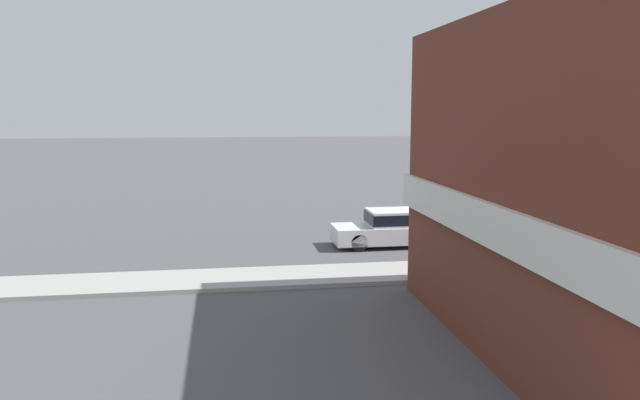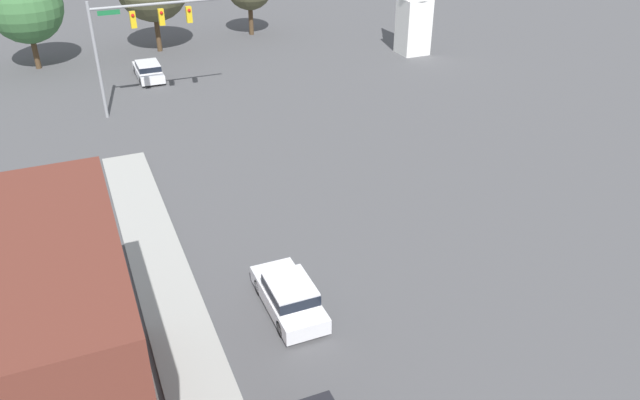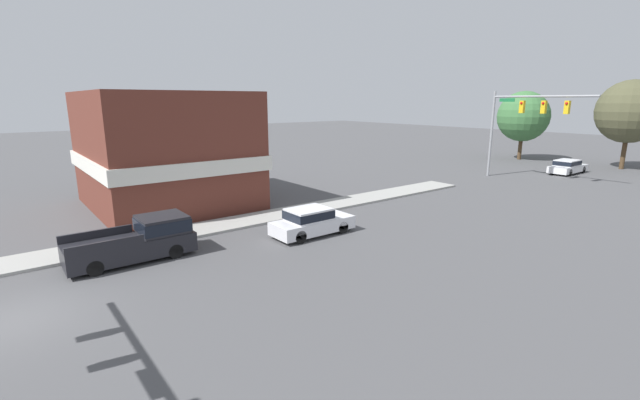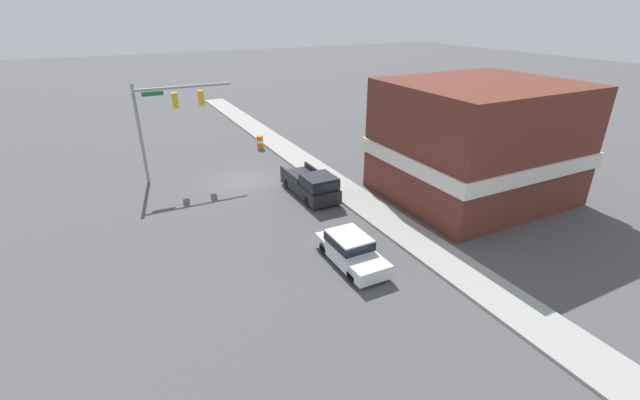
# 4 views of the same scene
# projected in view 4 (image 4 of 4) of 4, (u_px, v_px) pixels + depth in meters

# --- Properties ---
(ground_plane) EXTENTS (200.00, 200.00, 0.00)m
(ground_plane) POSITION_uv_depth(u_px,v_px,m) (242.00, 181.00, 31.14)
(ground_plane) COLOR #4C4C4F
(sidewalk_curb) EXTENTS (2.40, 60.00, 0.14)m
(sidewalk_curb) POSITION_uv_depth(u_px,v_px,m) (312.00, 167.00, 33.49)
(sidewalk_curb) COLOR #9E9E99
(sidewalk_curb) RESTS_ON ground
(near_signal_assembly) EXTENTS (6.69, 0.49, 7.01)m
(near_signal_assembly) POSITION_uv_depth(u_px,v_px,m) (168.00, 110.00, 29.59)
(near_signal_assembly) COLOR gray
(near_signal_assembly) RESTS_ON ground
(car_lead) EXTENTS (1.80, 4.43, 1.45)m
(car_lead) POSITION_uv_depth(u_px,v_px,m) (351.00, 249.00, 20.91)
(car_lead) COLOR black
(car_lead) RESTS_ON ground
(pickup_truck_parked) EXTENTS (2.01, 5.26, 1.81)m
(pickup_truck_parked) POSITION_uv_depth(u_px,v_px,m) (313.00, 185.00, 28.10)
(pickup_truck_parked) COLOR black
(pickup_truck_parked) RESTS_ON ground
(construction_barrel) EXTENTS (0.59, 0.59, 1.15)m
(construction_barrel) POSITION_uv_depth(u_px,v_px,m) (260.00, 142.00, 38.01)
(construction_barrel) COLOR orange
(construction_barrel) RESTS_ON ground
(corner_brick_building) EXTENTS (11.16, 9.62, 7.43)m
(corner_brick_building) POSITION_uv_depth(u_px,v_px,m) (477.00, 142.00, 27.33)
(corner_brick_building) COLOR brown
(corner_brick_building) RESTS_ON ground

